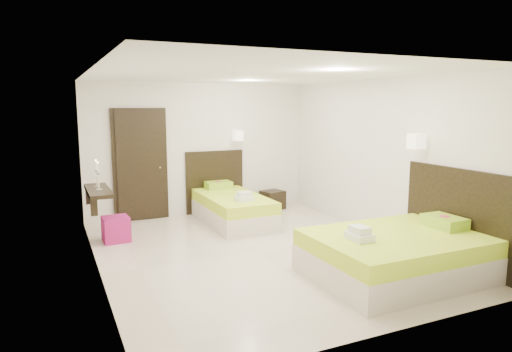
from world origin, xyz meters
name	(u,v)px	position (x,y,z in m)	size (l,w,h in m)	color
floor	(258,252)	(0.00, 0.00, 0.00)	(5.50, 5.50, 0.00)	beige
bed_single	(231,206)	(0.29, 1.82, 0.30)	(1.21, 2.01, 1.66)	beige
bed_double	(400,252)	(1.25, -1.62, 0.31)	(2.14, 1.82, 1.76)	beige
nightstand	(272,200)	(1.48, 2.47, 0.19)	(0.43, 0.39, 0.39)	black
ottoman	(116,229)	(-1.85, 1.45, 0.20)	(0.40, 0.40, 0.40)	#97145B
door	(140,165)	(-1.20, 2.70, 1.05)	(1.02, 0.15, 2.14)	black
console_shelf	(98,191)	(-2.08, 1.60, 0.82)	(0.35, 1.20, 0.78)	black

